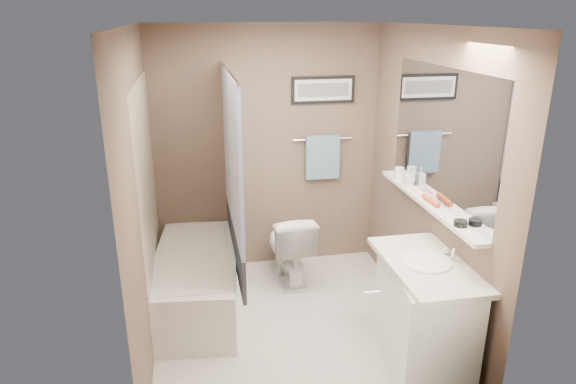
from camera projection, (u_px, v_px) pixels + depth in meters
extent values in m
plane|color=beige|center=(291.00, 328.00, 4.27)|extent=(2.50, 2.50, 0.00)
cube|color=silver|center=(292.00, 28.00, 3.48)|extent=(2.20, 2.50, 0.04)
cube|color=brown|center=(267.00, 151.00, 5.01)|extent=(2.20, 0.04, 2.40)
cube|color=brown|center=(337.00, 267.00, 2.73)|extent=(2.20, 0.04, 2.40)
cube|color=brown|center=(144.00, 202.00, 3.68)|extent=(0.04, 2.50, 2.40)
cube|color=brown|center=(425.00, 184.00, 4.06)|extent=(0.04, 2.50, 2.40)
cube|color=beige|center=(149.00, 204.00, 4.21)|extent=(0.02, 1.55, 2.00)
cylinder|color=silver|center=(229.00, 71.00, 3.98)|extent=(0.02, 1.55, 0.02)
cube|color=white|center=(232.00, 152.00, 4.20)|extent=(0.03, 1.45, 1.28)
cube|color=#232E42|center=(235.00, 243.00, 4.47)|extent=(0.03, 1.45, 0.36)
cube|color=silver|center=(440.00, 136.00, 3.78)|extent=(0.02, 1.60, 1.00)
cube|color=silver|center=(427.00, 202.00, 3.95)|extent=(0.12, 1.60, 0.03)
cylinder|color=silver|center=(322.00, 139.00, 5.06)|extent=(0.60, 0.02, 0.02)
cube|color=#94BED7|center=(323.00, 157.00, 5.10)|extent=(0.34, 0.05, 0.44)
cube|color=black|center=(323.00, 90.00, 4.92)|extent=(0.62, 0.02, 0.26)
cube|color=white|center=(323.00, 90.00, 4.90)|extent=(0.56, 0.00, 0.20)
cube|color=#595959|center=(324.00, 90.00, 4.90)|extent=(0.50, 0.00, 0.13)
cube|color=silver|center=(430.00, 292.00, 2.88)|extent=(0.80, 0.02, 2.00)
cylinder|color=silver|center=(371.00, 293.00, 2.87)|extent=(0.10, 0.02, 0.02)
cube|color=white|center=(197.00, 281.00, 4.51)|extent=(0.85, 1.56, 0.50)
cube|color=white|center=(195.00, 255.00, 4.43)|extent=(0.56, 1.36, 0.02)
imported|color=white|center=(289.00, 246.00, 4.94)|extent=(0.44, 0.72, 0.71)
cube|color=white|center=(423.00, 317.00, 3.71)|extent=(0.61, 0.96, 0.80)
cube|color=silver|center=(427.00, 265.00, 3.57)|extent=(0.54, 0.96, 0.04)
cylinder|color=white|center=(426.00, 262.00, 3.56)|extent=(0.34, 0.34, 0.01)
cylinder|color=silver|center=(454.00, 254.00, 3.58)|extent=(0.02, 0.02, 0.10)
sphere|color=silver|center=(446.00, 250.00, 3.68)|extent=(0.05, 0.05, 0.05)
cylinder|color=black|center=(460.00, 223.00, 3.47)|extent=(0.09, 0.09, 0.04)
cylinder|color=#C1481B|center=(431.00, 201.00, 3.88)|extent=(0.05, 0.22, 0.04)
cube|color=#FD9AC0|center=(417.00, 192.00, 4.12)|extent=(0.05, 0.16, 0.01)
cylinder|color=white|center=(399.00, 173.00, 4.45)|extent=(0.08, 0.08, 0.10)
imported|color=#999999|center=(408.00, 177.00, 4.27)|extent=(0.07, 0.07, 0.15)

